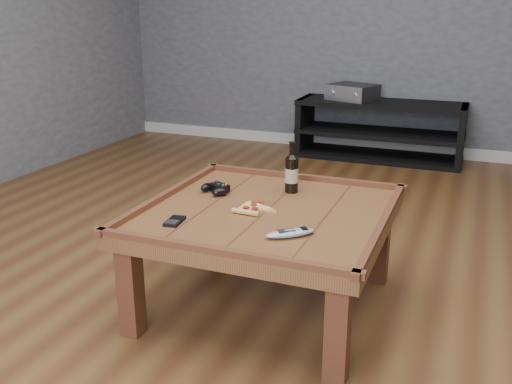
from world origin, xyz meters
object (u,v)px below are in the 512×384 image
at_px(beer_bottle, 292,172).
at_px(av_receiver, 352,92).
at_px(remote_control, 290,233).
at_px(smartphone, 175,221).
at_px(pizza_slice, 253,208).
at_px(coffee_table, 267,223).
at_px(media_console, 379,131).
at_px(game_controller, 216,189).

height_order(beer_bottle, av_receiver, beer_bottle).
bearing_deg(remote_control, smartphone, -125.74).
bearing_deg(pizza_slice, coffee_table, 20.06).
bearing_deg(beer_bottle, pizza_slice, -104.81).
xyz_separation_m(coffee_table, beer_bottle, (0.02, 0.27, 0.15)).
xyz_separation_m(beer_bottle, remote_control, (0.16, -0.51, -0.08)).
xyz_separation_m(pizza_slice, av_receiver, (-0.19, 2.76, 0.11)).
bearing_deg(remote_control, pizza_slice, -172.47).
distance_m(media_console, beer_bottle, 2.50).
bearing_deg(beer_bottle, smartphone, -119.41).
xyz_separation_m(media_console, pizza_slice, (-0.06, -2.77, 0.21)).
bearing_deg(media_console, av_receiver, -178.95).
distance_m(beer_bottle, pizza_slice, 0.31).
distance_m(game_controller, pizza_slice, 0.28).
distance_m(beer_bottle, av_receiver, 2.49).
bearing_deg(smartphone, media_console, 77.86).
relative_size(pizza_slice, av_receiver, 0.48).
bearing_deg(remote_control, coffee_table, 177.34).
bearing_deg(remote_control, game_controller, -167.18).
bearing_deg(smartphone, coffee_table, 36.74).
xyz_separation_m(media_console, remote_control, (0.18, -2.99, 0.22)).
height_order(coffee_table, av_receiver, av_receiver).
xyz_separation_m(coffee_table, pizza_slice, (-0.06, -0.02, 0.07)).
distance_m(smartphone, av_receiver, 3.02).
xyz_separation_m(smartphone, remote_control, (0.47, 0.03, 0.01)).
height_order(coffee_table, beer_bottle, beer_bottle).
bearing_deg(coffee_table, pizza_slice, -162.84).
bearing_deg(coffee_table, av_receiver, 95.21).
xyz_separation_m(coffee_table, smartphone, (-0.29, -0.27, 0.07)).
xyz_separation_m(pizza_slice, smartphone, (-0.23, -0.26, -0.00)).
distance_m(media_console, pizza_slice, 2.78).
height_order(beer_bottle, remote_control, beer_bottle).
bearing_deg(av_receiver, coffee_table, -64.37).
bearing_deg(beer_bottle, remote_control, -72.15).
height_order(beer_bottle, smartphone, beer_bottle).
xyz_separation_m(beer_bottle, pizza_slice, (-0.08, -0.29, -0.09)).
distance_m(coffee_table, av_receiver, 2.76).
relative_size(remote_control, av_receiver, 0.41).
bearing_deg(av_receiver, remote_control, -61.33).
relative_size(smartphone, remote_control, 0.59).
distance_m(media_console, remote_control, 3.00).
distance_m(game_controller, smartphone, 0.40).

